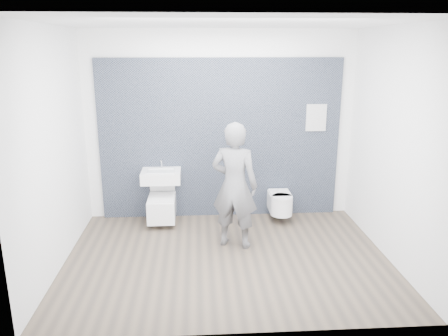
{
  "coord_description": "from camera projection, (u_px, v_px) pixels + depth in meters",
  "views": [
    {
      "loc": [
        -0.35,
        -4.95,
        2.56
      ],
      "look_at": [
        0.0,
        0.6,
        1.0
      ],
      "focal_mm": 35.0,
      "sensor_mm": 36.0,
      "label": 1
    }
  ],
  "objects": [
    {
      "name": "toilet_square",
      "position": [
        162.0,
        206.0,
        6.45
      ],
      "size": [
        0.4,
        0.57,
        0.75
      ],
      "color": "white",
      "rests_on": "ground"
    },
    {
      "name": "info_placard",
      "position": [
        311.0,
        213.0,
        6.92
      ],
      "size": [
        0.3,
        0.03,
        0.4
      ],
      "primitive_type": "cube",
      "color": "white",
      "rests_on": "ground"
    },
    {
      "name": "room_shell",
      "position": [
        227.0,
        120.0,
        5.0
      ],
      "size": [
        4.0,
        4.0,
        4.0
      ],
      "color": "white",
      "rests_on": "ground"
    },
    {
      "name": "toilet_rounded",
      "position": [
        280.0,
        203.0,
        6.57
      ],
      "size": [
        0.32,
        0.55,
        0.3
      ],
      "color": "white",
      "rests_on": "ground"
    },
    {
      "name": "tile_wall",
      "position": [
        221.0,
        214.0,
        6.88
      ],
      "size": [
        3.6,
        0.06,
        2.4
      ],
      "primitive_type": "cube",
      "color": "black",
      "rests_on": "ground"
    },
    {
      "name": "ground",
      "position": [
        227.0,
        258.0,
        5.47
      ],
      "size": [
        4.0,
        4.0,
        0.0
      ],
      "primitive_type": "plane",
      "color": "brown",
      "rests_on": "ground"
    },
    {
      "name": "visitor",
      "position": [
        235.0,
        186.0,
        5.59
      ],
      "size": [
        0.7,
        0.58,
        1.66
      ],
      "primitive_type": "imported",
      "rotation": [
        0.0,
        0.0,
        2.8
      ],
      "color": "slate",
      "rests_on": "ground"
    },
    {
      "name": "washbasin",
      "position": [
        161.0,
        176.0,
        6.4
      ],
      "size": [
        0.57,
        0.43,
        0.43
      ],
      "color": "white",
      "rests_on": "ground"
    }
  ]
}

